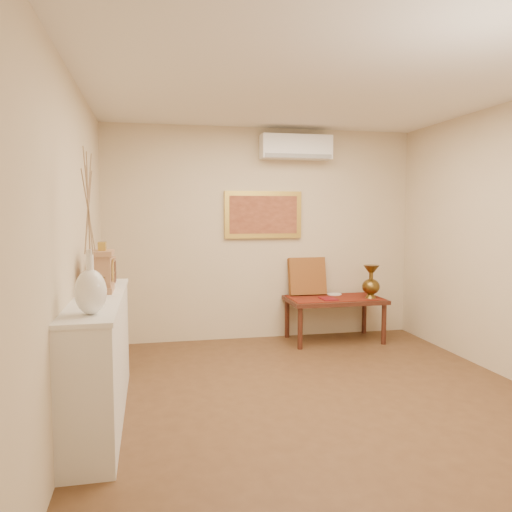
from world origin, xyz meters
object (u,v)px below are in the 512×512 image
object	(u,v)px
white_vase	(89,232)
mantel_clock	(103,271)
brass_urn_tall	(371,278)
low_table	(334,303)
wooden_chest	(107,270)
display_ledge	(100,357)

from	to	relation	value
white_vase	mantel_clock	distance (m)	1.00
brass_urn_tall	low_table	bearing A→B (deg)	163.62
brass_urn_tall	wooden_chest	xyz separation A→B (m)	(-3.10, -1.07, 0.29)
white_vase	mantel_clock	size ratio (longest dim) A/B	2.56
low_table	mantel_clock	bearing A→B (deg)	-147.84
white_vase	low_table	xyz separation A→B (m)	(2.65, 2.61, -1.02)
display_ledge	mantel_clock	size ratio (longest dim) A/B	4.93
wooden_chest	low_table	distance (m)	2.98
display_ledge	white_vase	bearing A→B (deg)	-87.65
low_table	white_vase	bearing A→B (deg)	-135.41
white_vase	display_ledge	xyz separation A→B (m)	(-0.03, 0.73, -1.01)
mantel_clock	white_vase	bearing A→B (deg)	-89.63
brass_urn_tall	mantel_clock	bearing A→B (deg)	-153.47
brass_urn_tall	low_table	xyz separation A→B (m)	(-0.43, 0.13, -0.32)
display_ledge	low_table	bearing A→B (deg)	35.10
brass_urn_tall	wooden_chest	world-z (taller)	wooden_chest
white_vase	display_ledge	size ratio (longest dim) A/B	0.52
display_ledge	wooden_chest	distance (m)	0.92
white_vase	low_table	size ratio (longest dim) A/B	0.88
mantel_clock	display_ledge	bearing A→B (deg)	-96.35
white_vase	low_table	distance (m)	3.85
low_table	wooden_chest	bearing A→B (deg)	-155.81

